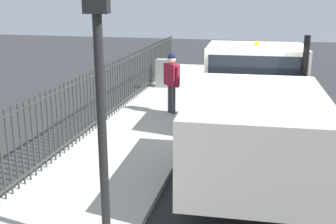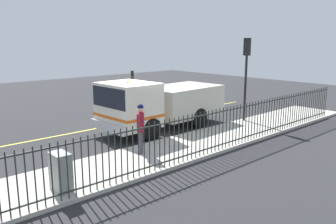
{
  "view_description": "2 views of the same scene",
  "coord_description": "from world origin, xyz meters",
  "px_view_note": "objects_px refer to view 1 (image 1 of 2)",
  "views": [
    {
      "loc": [
        -0.29,
        10.1,
        3.65
      ],
      "look_at": [
        1.9,
        0.61,
        0.89
      ],
      "focal_mm": 45.23,
      "sensor_mm": 36.0,
      "label": 1
    },
    {
      "loc": [
        11.89,
        -9.24,
        4.13
      ],
      "look_at": [
        0.99,
        0.62,
        1.08
      ],
      "focal_mm": 36.94,
      "sensor_mm": 36.0,
      "label": 2
    }
  ],
  "objects_px": {
    "traffic_light_near": "(98,43)",
    "utility_cabinet": "(165,73)",
    "work_truck": "(255,102)",
    "worker_standing": "(172,77)"
  },
  "relations": [
    {
      "from": "work_truck",
      "to": "traffic_light_near",
      "type": "bearing_deg",
      "value": -116.03
    },
    {
      "from": "traffic_light_near",
      "to": "utility_cabinet",
      "type": "bearing_deg",
      "value": 92.41
    },
    {
      "from": "worker_standing",
      "to": "utility_cabinet",
      "type": "distance_m",
      "value": 3.75
    },
    {
      "from": "work_truck",
      "to": "worker_standing",
      "type": "xyz_separation_m",
      "value": [
        2.52,
        -2.87,
        -0.09
      ]
    },
    {
      "from": "worker_standing",
      "to": "utility_cabinet",
      "type": "height_order",
      "value": "worker_standing"
    },
    {
      "from": "work_truck",
      "to": "utility_cabinet",
      "type": "bearing_deg",
      "value": 116.7
    },
    {
      "from": "work_truck",
      "to": "traffic_light_near",
      "type": "relative_size",
      "value": 1.59
    },
    {
      "from": "worker_standing",
      "to": "traffic_light_near",
      "type": "height_order",
      "value": "traffic_light_near"
    },
    {
      "from": "work_truck",
      "to": "worker_standing",
      "type": "relative_size",
      "value": 3.6
    },
    {
      "from": "traffic_light_near",
      "to": "utility_cabinet",
      "type": "relative_size",
      "value": 3.85
    }
  ]
}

